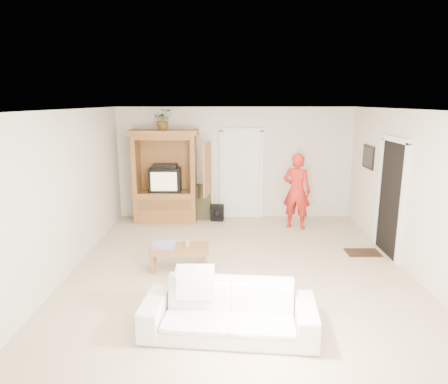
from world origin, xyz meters
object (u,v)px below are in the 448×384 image
object	(u,v)px
sofa	(229,310)
coffee_table	(179,250)
man	(297,191)
armoire	(167,182)

from	to	relation	value
sofa	coffee_table	bearing A→B (deg)	118.09
coffee_table	man	bearing A→B (deg)	38.32
sofa	coffee_table	xyz separation A→B (m)	(-0.81, 1.92, 0.02)
armoire	coffee_table	xyz separation A→B (m)	(0.58, -2.74, -0.59)
man	sofa	size ratio (longest dim) A/B	0.81
armoire	man	distance (m)	2.95
man	sofa	distance (m)	4.40
man	sofa	world-z (taller)	man
man	armoire	bearing A→B (deg)	11.56
man	coffee_table	distance (m)	3.22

